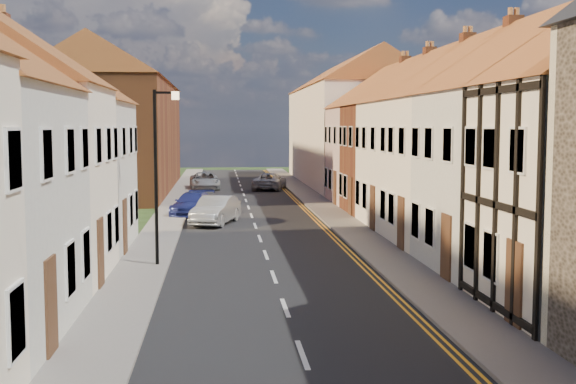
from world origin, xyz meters
TOP-DOWN VIEW (x-y plane):
  - road at (0.00, 30.00)m, footprint 7.00×90.00m
  - pavement_left at (-4.40, 30.00)m, footprint 1.80×90.00m
  - pavement_right at (4.40, 30.00)m, footprint 1.80×90.00m
  - cottage_r_white_near at (9.30, 18.10)m, footprint 8.30×6.00m
  - cottage_r_cream_mid at (9.30, 23.50)m, footprint 8.30×5.20m
  - cottage_r_pink at (9.30, 28.90)m, footprint 8.30×6.00m
  - cottage_r_white_far at (9.30, 34.30)m, footprint 8.30×5.20m
  - cottage_r_cream_far at (9.30, 39.70)m, footprint 8.30×6.00m
  - cottage_l_pink at (-9.30, 23.85)m, footprint 8.30×6.30m
  - block_right_far at (9.30, 55.00)m, footprint 8.30×24.20m
  - block_left_far at (-9.30, 50.00)m, footprint 8.30×24.20m
  - lamppost at (-3.81, 20.00)m, footprint 0.88×0.15m
  - car_mid at (-1.92, 30.90)m, footprint 2.67×4.52m
  - car_far at (-3.20, 34.75)m, footprint 2.68×4.57m
  - car_distant at (-2.84, 50.81)m, footprint 2.49×4.85m
  - car_distant_b at (2.12, 50.00)m, footprint 3.12×5.01m

SIDE VIEW (x-z plane):
  - road at x=0.00m, z-range 0.00..0.02m
  - pavement_left at x=-4.40m, z-range 0.00..0.12m
  - pavement_right at x=4.40m, z-range 0.00..0.12m
  - car_far at x=-3.20m, z-range 0.00..1.24m
  - car_distant_b at x=2.12m, z-range 0.00..1.29m
  - car_distant at x=-2.84m, z-range 0.00..1.31m
  - car_mid at x=-1.92m, z-range 0.00..1.41m
  - lamppost at x=-3.81m, z-range 0.54..6.54m
  - cottage_l_pink at x=-9.30m, z-range -0.03..8.77m
  - cottage_r_white_near at x=9.30m, z-range -0.03..8.97m
  - cottage_r_pink at x=9.30m, z-range -0.03..8.97m
  - cottage_r_cream_far at x=9.30m, z-range -0.03..8.97m
  - cottage_r_cream_mid at x=9.30m, z-range -0.02..8.98m
  - cottage_r_white_far at x=9.30m, z-range -0.02..8.98m
  - block_right_far at x=9.30m, z-range 0.04..10.54m
  - block_left_far at x=-9.30m, z-range 0.04..10.54m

